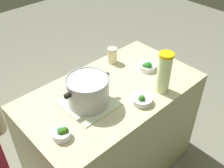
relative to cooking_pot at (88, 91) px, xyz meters
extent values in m
plane|color=slate|center=(-0.21, 0.00, -0.99)|extent=(8.00, 8.00, 0.00)
cube|color=#BDB98D|center=(-0.21, 0.00, -0.55)|extent=(1.31, 0.73, 0.89)
cube|color=beige|center=(0.00, 0.00, -0.10)|extent=(0.32, 0.33, 0.01)
cylinder|color=#B7B7BC|center=(0.00, 0.00, -0.01)|extent=(0.27, 0.27, 0.19)
torus|color=#99999E|center=(0.00, 0.00, 0.09)|extent=(0.28, 0.28, 0.01)
cube|color=black|center=(-0.15, 0.00, 0.05)|extent=(0.04, 0.02, 0.02)
cube|color=black|center=(0.15, 0.00, 0.05)|extent=(0.04, 0.02, 0.02)
cylinder|color=#DFF3A5|center=(-0.46, 0.24, 0.03)|extent=(0.09, 0.09, 0.28)
cylinder|color=yellow|center=(-0.46, 0.24, 0.18)|extent=(0.10, 0.10, 0.02)
ellipsoid|color=yellow|center=(-0.45, 0.24, 0.08)|extent=(0.04, 0.04, 0.01)
cylinder|color=beige|center=(-0.45, -0.26, -0.05)|extent=(0.08, 0.08, 0.12)
cylinder|color=#B2AD99|center=(-0.45, -0.26, 0.01)|extent=(0.08, 0.08, 0.01)
cylinder|color=silver|center=(-0.58, 0.00, -0.09)|extent=(0.13, 0.13, 0.04)
ellipsoid|color=#257F26|center=(-0.57, 0.02, -0.05)|extent=(0.05, 0.05, 0.06)
ellipsoid|color=#27632B|center=(-0.59, 0.00, -0.06)|extent=(0.04, 0.04, 0.04)
ellipsoid|color=#3B6F30|center=(-0.55, -0.01, -0.06)|extent=(0.04, 0.04, 0.05)
cylinder|color=silver|center=(0.30, 0.12, -0.08)|extent=(0.11, 0.11, 0.05)
ellipsoid|color=#316E19|center=(0.30, 0.12, -0.07)|extent=(0.05, 0.05, 0.06)
ellipsoid|color=#376F1D|center=(0.28, 0.13, -0.06)|extent=(0.04, 0.04, 0.05)
ellipsoid|color=#1F8134|center=(0.30, 0.11, -0.06)|extent=(0.04, 0.04, 0.04)
cylinder|color=silver|center=(-0.26, 0.23, -0.09)|extent=(0.14, 0.14, 0.04)
ellipsoid|color=#317B24|center=(-0.25, 0.24, -0.06)|extent=(0.04, 0.04, 0.05)
ellipsoid|color=#35761B|center=(-0.26, 0.23, -0.07)|extent=(0.04, 0.04, 0.04)
camera|label=1|loc=(0.79, 1.06, 1.07)|focal=42.70mm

